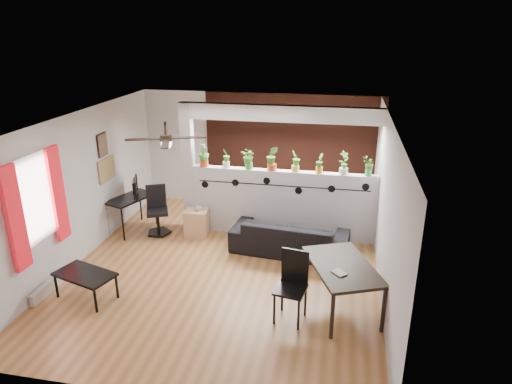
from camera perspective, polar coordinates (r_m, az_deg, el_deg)
name	(u,v)px	position (r m, az deg, el deg)	size (l,w,h in m)	color
room_shell	(223,198)	(7.52, -4.14, -0.76)	(6.30, 7.10, 2.90)	#925D2F
partition_wall	(283,204)	(8.98, 3.37, -1.45)	(3.60, 0.18, 1.35)	#BCBCC1
ceiling_header	(285,114)	(8.48, 3.62, 9.76)	(3.60, 0.18, 0.30)	white
pier_column	(188,168)	(9.19, -8.45, 3.03)	(0.22, 0.20, 2.60)	#BCBCC1
brick_panel	(292,153)	(10.16, 4.56, 4.86)	(3.90, 0.05, 2.60)	#9C422D
vine_decal	(283,186)	(8.74, 3.34, 0.79)	(3.31, 0.01, 0.30)	black
window_assembly	(36,202)	(7.53, -25.82, -1.10)	(0.09, 1.30, 1.55)	white
baseboard_heater	(52,284)	(8.11, -24.18, -10.50)	(0.08, 1.00, 0.18)	beige
corkboard	(107,169)	(9.29, -18.15, 2.72)	(0.03, 0.60, 0.45)	olive
framed_art	(102,145)	(9.12, -18.65, 5.62)	(0.03, 0.34, 0.44)	#8C7259
ceiling_fan	(166,140)	(7.20, -11.17, 6.39)	(1.19, 1.19, 0.43)	black
potted_plant_0	(204,154)	(9.01, -6.55, 4.72)	(0.30, 0.31, 0.47)	#CC4318
potted_plant_1	(226,157)	(8.90, -3.76, 4.35)	(0.16, 0.20, 0.39)	white
potted_plant_2	(249,158)	(8.79, -0.90, 4.30)	(0.26, 0.23, 0.42)	green
potted_plant_3	(272,158)	(8.71, 2.02, 4.32)	(0.27, 0.22, 0.48)	#C03F1E
potted_plant_4	(296,160)	(8.66, 4.97, 3.96)	(0.26, 0.27, 0.42)	#E1C44F
potted_plant_5	(320,163)	(8.63, 7.95, 3.65)	(0.18, 0.21, 0.38)	orange
potted_plant_6	(344,162)	(8.62, 10.96, 3.68)	(0.30, 0.29, 0.45)	white
potted_plant_7	(369,166)	(8.64, 13.94, 3.19)	(0.22, 0.22, 0.36)	green
sofa	(290,237)	(8.48, 4.23, -5.62)	(2.03, 0.80, 0.60)	black
cube_shelf	(197,223)	(9.18, -7.43, -3.82)	(0.44, 0.39, 0.54)	tan
cup	(198,208)	(9.04, -7.22, -1.98)	(0.13, 0.13, 0.10)	gray
computer_desk	(131,200)	(9.54, -15.39, -1.01)	(0.83, 1.11, 0.72)	black
monitor	(133,190)	(9.61, -15.10, 0.23)	(0.06, 0.34, 0.19)	black
office_chair	(157,213)	(9.34, -12.21, -2.62)	(0.54, 0.54, 0.97)	black
dining_table	(342,270)	(6.81, 10.73, -9.51)	(1.26, 1.55, 0.73)	black
book	(335,274)	(6.50, 9.85, -10.08)	(0.15, 0.20, 0.02)	gray
folding_chair	(293,279)	(6.57, 4.63, -10.82)	(0.49, 0.49, 1.04)	black
coffee_table	(85,276)	(7.54, -20.60, -9.78)	(1.03, 0.76, 0.43)	black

